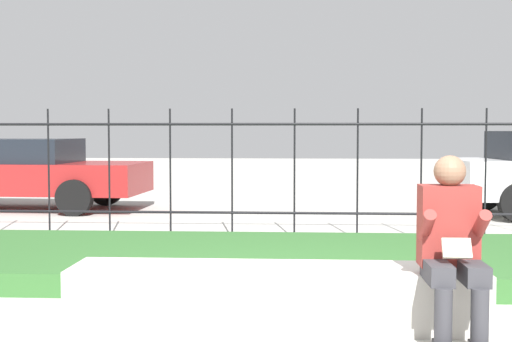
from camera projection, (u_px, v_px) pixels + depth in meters
The scene contains 6 objects.
ground_plane at pixel (291, 325), 5.06m from camera, with size 60.00×60.00×0.00m, color #B2AFA8.
stone_bench at pixel (276, 299), 5.05m from camera, with size 2.91×0.59×0.42m.
person_seated_reader at pixel (452, 242), 4.64m from camera, with size 0.42×0.73×1.22m.
grass_berm at pixel (293, 261), 7.02m from camera, with size 10.74×2.54×0.20m.
iron_fence at pixel (294, 171), 9.03m from camera, with size 8.74×0.03×1.66m.
car_parked_left at pixel (8, 171), 12.47m from camera, with size 4.76×2.00×1.24m.
Camera 1 is at (0.04, -4.99, 1.38)m, focal length 50.00 mm.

